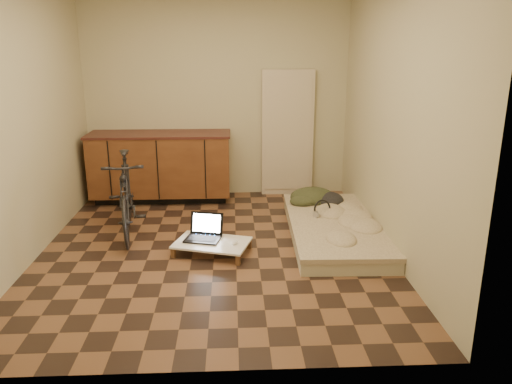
{
  "coord_description": "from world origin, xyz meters",
  "views": [
    {
      "loc": [
        0.2,
        -4.76,
        2.04
      ],
      "look_at": [
        0.44,
        0.18,
        0.55
      ],
      "focal_mm": 35.0,
      "sensor_mm": 36.0,
      "label": 1
    }
  ],
  "objects_px": {
    "bicycle": "(126,191)",
    "laptop": "(204,233)",
    "lap_desk": "(212,243)",
    "futon": "(334,228)"
  },
  "relations": [
    {
      "from": "lap_desk",
      "to": "laptop",
      "type": "distance_m",
      "value": 0.15
    },
    {
      "from": "bicycle",
      "to": "futon",
      "type": "relative_size",
      "value": 0.74
    },
    {
      "from": "bicycle",
      "to": "laptop",
      "type": "height_order",
      "value": "bicycle"
    },
    {
      "from": "laptop",
      "to": "bicycle",
      "type": "bearing_deg",
      "value": 164.82
    },
    {
      "from": "laptop",
      "to": "futon",
      "type": "bearing_deg",
      "value": 26.28
    },
    {
      "from": "bicycle",
      "to": "lap_desk",
      "type": "height_order",
      "value": "bicycle"
    },
    {
      "from": "bicycle",
      "to": "laptop",
      "type": "xyz_separation_m",
      "value": [
        0.86,
        -0.49,
        -0.32
      ]
    },
    {
      "from": "futon",
      "to": "lap_desk",
      "type": "bearing_deg",
      "value": -161.33
    },
    {
      "from": "bicycle",
      "to": "laptop",
      "type": "relative_size",
      "value": 3.7
    },
    {
      "from": "futon",
      "to": "laptop",
      "type": "height_order",
      "value": "laptop"
    }
  ]
}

